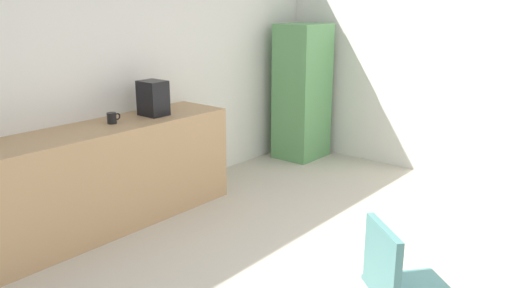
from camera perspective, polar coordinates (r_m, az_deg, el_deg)
The scene contains 6 objects.
wall_back at distance 4.95m, azimuth -16.60°, elevation 7.55°, with size 6.00×0.10×2.60m, color white.
counter_block at distance 4.68m, azimuth -16.60°, elevation -3.61°, with size 2.52×0.60×0.90m, color tan.
locker_cabinet at distance 6.50m, azimuth 5.07°, elevation 5.69°, with size 0.60×0.50×1.65m, color #599959.
chair_teal at distance 2.91m, azimuth 15.16°, elevation -14.15°, with size 0.59×0.59×0.83m.
mug_white at distance 4.66m, azimuth -15.44°, elevation 2.76°, with size 0.13×0.08×0.09m.
coffee_maker at distance 4.88m, azimuth -11.17°, elevation 4.94°, with size 0.20×0.24×0.32m, color black.
Camera 1 is at (-2.73, -1.08, 1.94)m, focal length 36.63 mm.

